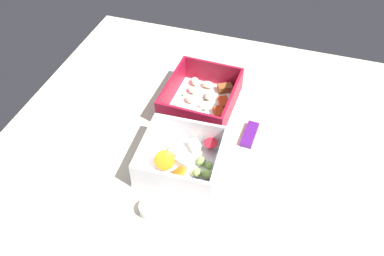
{
  "coord_description": "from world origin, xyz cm",
  "views": [
    {
      "loc": [
        54.07,
        17.05,
        63.32
      ],
      "look_at": [
        -0.8,
        -0.45,
        4.0
      ],
      "focal_mm": 36.74,
      "sensor_mm": 36.0,
      "label": 1
    }
  ],
  "objects_px": {
    "paper_cup_liner": "(150,209)",
    "pasta_container": "(202,100)",
    "candy_bar": "(250,134)",
    "fruit_bowl": "(183,160)"
  },
  "relations": [
    {
      "from": "candy_bar",
      "to": "fruit_bowl",
      "type": "bearing_deg",
      "value": -41.96
    },
    {
      "from": "fruit_bowl",
      "to": "candy_bar",
      "type": "height_order",
      "value": "fruit_bowl"
    },
    {
      "from": "pasta_container",
      "to": "candy_bar",
      "type": "relative_size",
      "value": 2.6
    },
    {
      "from": "fruit_bowl",
      "to": "paper_cup_liner",
      "type": "xyz_separation_m",
      "value": [
        0.12,
        -0.02,
        -0.01
      ]
    },
    {
      "from": "paper_cup_liner",
      "to": "pasta_container",
      "type": "bearing_deg",
      "value": 178.56
    },
    {
      "from": "pasta_container",
      "to": "fruit_bowl",
      "type": "bearing_deg",
      "value": 6.72
    },
    {
      "from": "fruit_bowl",
      "to": "paper_cup_liner",
      "type": "height_order",
      "value": "fruit_bowl"
    },
    {
      "from": "pasta_container",
      "to": "candy_bar",
      "type": "height_order",
      "value": "pasta_container"
    },
    {
      "from": "candy_bar",
      "to": "pasta_container",
      "type": "bearing_deg",
      "value": -115.21
    },
    {
      "from": "pasta_container",
      "to": "paper_cup_liner",
      "type": "relative_size",
      "value": 4.87
    }
  ]
}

